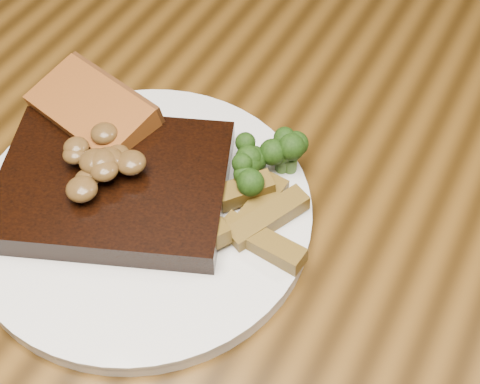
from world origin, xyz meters
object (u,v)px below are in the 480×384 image
(dining_table, at_px, (255,262))
(garlic_bread, at_px, (96,127))
(plate, at_px, (143,214))
(steak, at_px, (114,186))
(potato_wedges, at_px, (217,226))

(dining_table, bearing_deg, garlic_bread, -177.80)
(dining_table, xyz_separation_m, plate, (-0.08, -0.06, 0.10))
(steak, relative_size, garlic_bread, 1.69)
(plate, xyz_separation_m, garlic_bread, (-0.08, 0.05, 0.02))
(plate, height_order, steak, steak)
(garlic_bread, bearing_deg, potato_wedges, -3.09)
(dining_table, relative_size, plate, 5.49)
(plate, height_order, garlic_bread, garlic_bread)
(plate, distance_m, garlic_bread, 0.10)
(plate, bearing_deg, steak, 176.78)
(dining_table, bearing_deg, potato_wedges, -102.11)
(steak, bearing_deg, potato_wedges, -18.51)
(garlic_bread, bearing_deg, plate, -18.90)
(steak, xyz_separation_m, potato_wedges, (0.10, 0.01, -0.00))
(dining_table, xyz_separation_m, garlic_bread, (-0.16, -0.01, 0.12))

